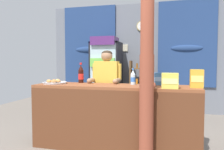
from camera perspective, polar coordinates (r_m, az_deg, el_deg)
name	(u,v)px	position (r m, az deg, el deg)	size (l,w,h in m)	color
ground_plane	(123,132)	(4.13, 3.01, -14.71)	(8.16, 8.16, 0.00)	slate
back_wall_curtained	(138,56)	(5.84, 6.69, 4.95)	(4.72, 0.22, 2.79)	slate
stall_counter	(113,112)	(3.19, 0.15, -9.53)	(2.40, 0.57, 0.95)	brown
timber_post	(147,59)	(2.75, 9.08, 4.06)	(0.20, 0.18, 2.76)	brown
drink_fridge	(106,72)	(5.43, -1.57, 0.76)	(0.71, 0.69, 1.88)	black
bottle_shelf_rack	(140,86)	(5.51, 7.18, -2.89)	(0.48, 0.28, 1.32)	brown
plastic_lawn_chair	(171,100)	(4.78, 15.04, -6.24)	(0.57, 0.57, 0.86)	silver
shopkeeper	(107,83)	(3.70, -1.39, -2.10)	(0.50, 0.42, 1.48)	#28282D
soda_bottle_cola	(81,74)	(3.62, -8.09, 0.20)	(0.09, 0.09, 0.33)	black
soda_bottle_water	(133,78)	(3.32, 5.48, -0.69)	(0.07, 0.07, 0.25)	silver
snack_box_choco_powder	(197,79)	(3.11, 21.16, -0.88)	(0.17, 0.12, 0.24)	gold
snack_box_biscuit	(159,79)	(3.33, 12.16, -0.98)	(0.19, 0.14, 0.18)	#3D75B7
snack_box_instant_noodle	(170,81)	(2.92, 14.83, -1.46)	(0.21, 0.16, 0.20)	#EAD14C
pastry_tray	(55,82)	(3.56, -14.69, -1.85)	(0.38, 0.38, 0.07)	#BCBCC1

